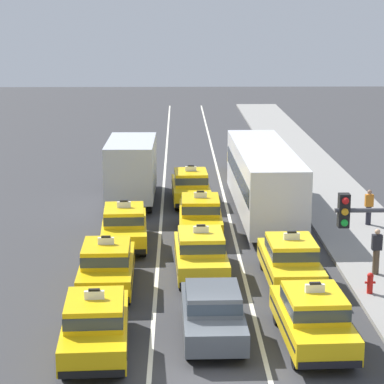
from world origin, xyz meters
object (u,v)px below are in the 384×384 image
Objects in this scene: taxi_left_nearest at (95,324)px; taxi_center_second at (201,252)px; sedan_center_nearest at (213,311)px; fire_hydrant at (370,282)px; pedestrian_by_storefront at (369,207)px; box_truck_left_fourth at (132,167)px; taxi_center_third at (200,215)px; bus_right_third at (263,177)px; taxi_right_second at (290,260)px; taxi_left_second at (107,265)px; taxi_center_fourth at (191,186)px; pedestrian_near_crosswalk at (376,251)px; taxi_left_third at (124,225)px; taxi_right_fourth at (247,161)px; taxi_right_nearest at (313,316)px.

taxi_left_nearest and taxi_center_second have the same top height.
fire_hydrant is at bearing 30.68° from sedan_center_nearest.
pedestrian_by_storefront is (7.50, 11.87, 0.11)m from sedan_center_nearest.
box_truck_left_fourth is 1.51× the size of taxi_center_second.
bus_right_third is at bearing 46.67° from taxi_center_third.
sedan_center_nearest is 0.95× the size of taxi_center_third.
taxi_right_second is (6.28, -12.32, -0.90)m from box_truck_left_fourth.
pedestrian_by_storefront is at bearing 34.76° from taxi_left_second.
taxi_center_fourth is 13.14m from pedestrian_near_crosswalk.
taxi_left_third is at bearing 129.09° from taxi_center_second.
taxi_right_second is 18.56m from taxi_right_fourth.
taxi_center_third is 2.87× the size of pedestrian_by_storefront.
pedestrian_near_crosswalk reaches higher than fire_hydrant.
bus_right_third is 2.43× the size of taxi_right_fourth.
taxi_right_nearest is 6.64m from pedestrian_near_crosswalk.
taxi_left_nearest is at bearing -138.30° from taxi_right_second.
pedestrian_near_crosswalk is at bearing -70.83° from bus_right_third.
taxi_left_second is at bearing 91.49° from taxi_left_nearest.
taxi_right_nearest is 1.01× the size of taxi_right_second.
taxi_left_nearest is at bearing -115.77° from taxi_center_second.
taxi_left_third is 1.01× the size of taxi_right_second.
sedan_center_nearest is 2.56× the size of pedestrian_near_crosswalk.
taxi_center_fourth is 0.41× the size of bus_right_third.
taxi_right_second is at bearing -16.37° from taxi_center_second.
pedestrian_near_crosswalk is at bearing -60.19° from taxi_center_fourth.
box_truck_left_fourth is 1.51× the size of taxi_right_fourth.
bus_right_third is at bearing 109.17° from pedestrian_near_crosswalk.
taxi_left_third is 4.82m from taxi_center_second.
taxi_right_fourth is 12.22m from pedestrian_by_storefront.
taxi_right_nearest is at bearing -75.76° from taxi_center_third.
taxi_left_nearest is 1.02× the size of taxi_center_third.
fire_hydrant is (-0.69, -1.98, -0.46)m from pedestrian_near_crosswalk.
sedan_center_nearest is (3.23, -9.35, -0.03)m from taxi_left_third.
bus_right_third is (3.40, -2.37, 0.94)m from taxi_center_fourth.
taxi_right_fourth reaches higher than pedestrian_by_storefront.
sedan_center_nearest is 16.64m from taxi_center_fourth.
sedan_center_nearest is at bearing -102.00° from bus_right_third.
sedan_center_nearest is (3.31, -17.01, -0.93)m from box_truck_left_fourth.
taxi_right_fourth is (0.00, 8.99, -0.94)m from bus_right_third.
taxi_right_nearest reaches higher than pedestrian_near_crosswalk.
taxi_center_second is 6.37m from pedestrian_near_crosswalk.
pedestrian_near_crosswalk is (3.14, -9.03, -0.81)m from bus_right_third.
fire_hydrant is (5.53, -7.74, -0.33)m from taxi_center_third.
taxi_left_nearest is at bearing -88.51° from taxi_left_second.
taxi_left_second and taxi_right_second have the same top height.
taxi_center_fourth is at bearing 91.26° from sedan_center_nearest.
taxi_right_second is at bearing -74.39° from taxi_center_fourth.
taxi_left_second is at bearing 143.16° from taxi_right_nearest.
taxi_left_third is 11.02m from pedestrian_by_storefront.
taxi_center_fourth is (-0.37, 16.63, 0.03)m from sedan_center_nearest.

